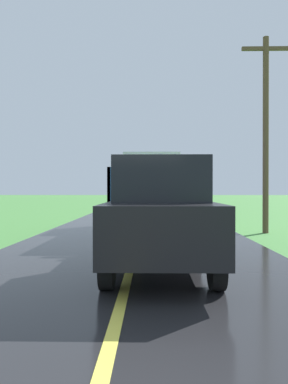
% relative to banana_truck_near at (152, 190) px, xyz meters
% --- Properties ---
extents(banana_truck_near, '(2.38, 5.82, 2.80)m').
position_rel_banana_truck_near_xyz_m(banana_truck_near, '(0.00, 0.00, 0.00)').
color(banana_truck_near, '#2D2D30').
rests_on(banana_truck_near, road_surface).
extents(utility_pole_roadside, '(1.64, 0.20, 6.74)m').
position_rel_banana_truck_near_xyz_m(utility_pole_roadside, '(3.92, -0.50, 2.14)').
color(utility_pole_roadside, brown).
rests_on(utility_pole_roadside, ground).
extents(following_car, '(1.74, 4.10, 1.92)m').
position_rel_banana_truck_near_xyz_m(following_car, '(0.13, -6.63, -0.40)').
color(following_car, black).
rests_on(following_car, road_surface).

